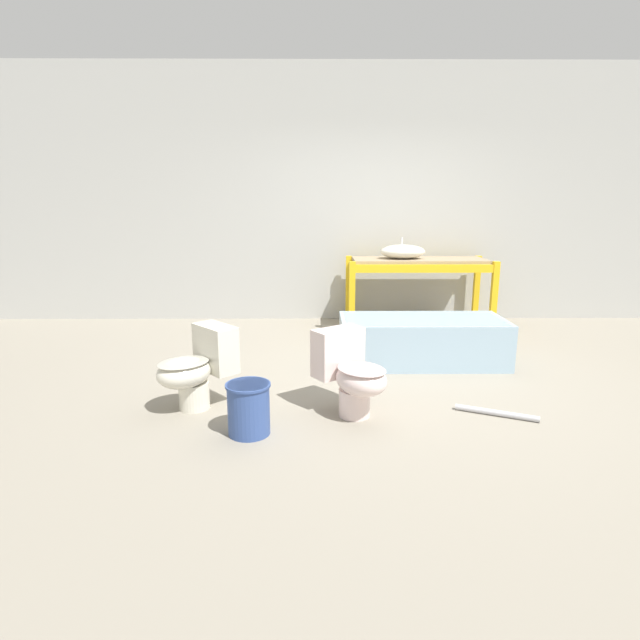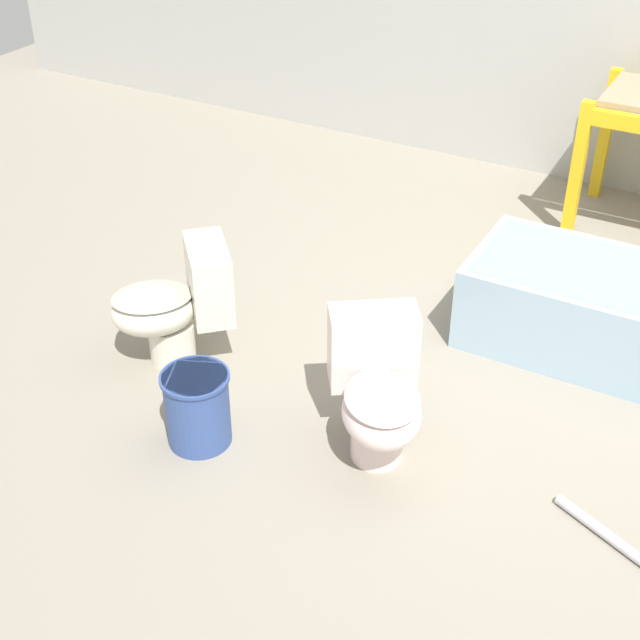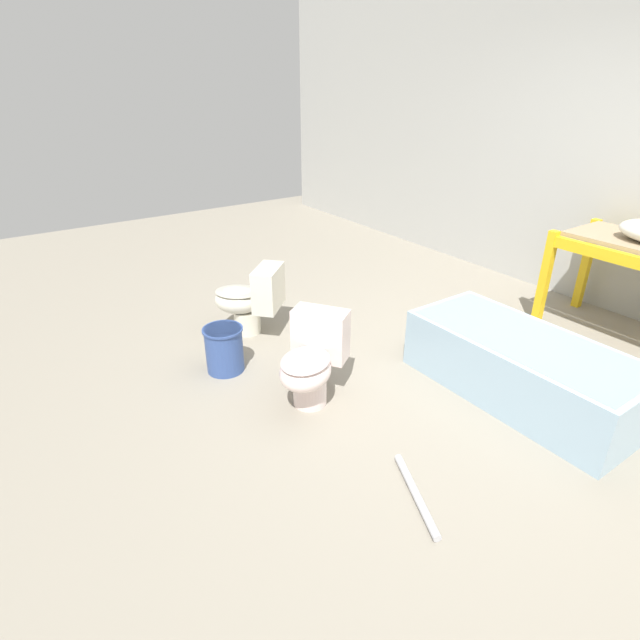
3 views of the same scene
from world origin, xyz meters
The scene contains 6 objects.
ground_plane centered at (0.00, 0.00, 0.00)m, with size 12.00×12.00×0.00m, color gray.
bathtub_main centered at (0.34, 0.27, 0.25)m, with size 1.56×0.70×0.44m.
toilet_near centered at (-1.56, -0.81, 0.32)m, with size 0.65×0.64×0.61m.
toilet_far centered at (-0.42, -0.95, 0.32)m, with size 0.61×0.67×0.61m.
bucket_white centered at (-1.13, -1.27, 0.18)m, with size 0.30×0.30×0.35m.
loose_pipe centered at (0.63, -1.00, 0.02)m, with size 0.55×0.28×0.04m.
Camera 3 is at (1.95, -2.53, 2.00)m, focal length 28.00 mm.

